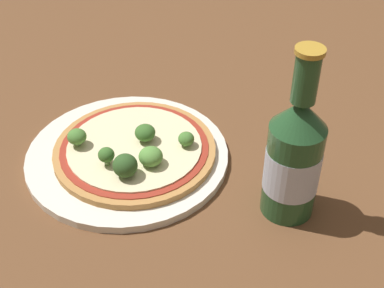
% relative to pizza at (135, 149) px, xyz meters
% --- Properties ---
extents(ground_plane, '(3.00, 3.00, 0.00)m').
position_rel_pizza_xyz_m(ground_plane, '(-0.02, -0.01, -0.02)').
color(ground_plane, brown).
extents(plate, '(0.30, 0.30, 0.01)m').
position_rel_pizza_xyz_m(plate, '(-0.01, -0.01, -0.01)').
color(plate, silver).
rests_on(plate, ground_plane).
extents(pizza, '(0.24, 0.24, 0.01)m').
position_rel_pizza_xyz_m(pizza, '(0.00, 0.00, 0.00)').
color(pizza, '#B77F42').
rests_on(pizza, plate).
extents(broccoli_floret_0, '(0.02, 0.02, 0.02)m').
position_rel_pizza_xyz_m(broccoli_floret_0, '(0.03, 0.07, 0.02)').
color(broccoli_floret_0, '#6B8E51').
rests_on(broccoli_floret_0, pizza).
extents(broccoli_floret_1, '(0.03, 0.03, 0.03)m').
position_rel_pizza_xyz_m(broccoli_floret_1, '(0.06, -0.03, 0.02)').
color(broccoli_floret_1, '#6B8E51').
rests_on(broccoli_floret_1, pizza).
extents(broccoli_floret_2, '(0.03, 0.03, 0.03)m').
position_rel_pizza_xyz_m(broccoli_floret_2, '(-0.00, 0.02, 0.02)').
color(broccoli_floret_2, '#6B8E51').
rests_on(broccoli_floret_2, pizza).
extents(broccoli_floret_3, '(0.03, 0.03, 0.03)m').
position_rel_pizza_xyz_m(broccoli_floret_3, '(0.05, 0.01, 0.02)').
color(broccoli_floret_3, '#6B8E51').
rests_on(broccoli_floret_3, pizza).
extents(broccoli_floret_4, '(0.03, 0.03, 0.03)m').
position_rel_pizza_xyz_m(broccoli_floret_4, '(-0.03, -0.07, 0.02)').
color(broccoli_floret_4, '#6B8E51').
rests_on(broccoli_floret_4, pizza).
extents(broccoli_floret_5, '(0.02, 0.02, 0.03)m').
position_rel_pizza_xyz_m(broccoli_floret_5, '(0.02, -0.05, 0.02)').
color(broccoli_floret_5, '#6B8E51').
rests_on(broccoli_floret_5, pizza).
extents(beer_bottle, '(0.07, 0.07, 0.24)m').
position_rel_pizza_xyz_m(beer_bottle, '(0.18, 0.15, 0.07)').
color(beer_bottle, '#234C28').
rests_on(beer_bottle, ground_plane).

